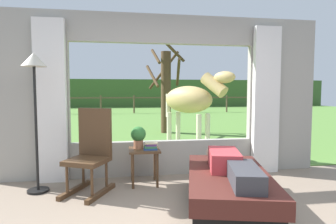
{
  "coord_description": "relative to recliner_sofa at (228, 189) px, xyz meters",
  "views": [
    {
      "loc": [
        -0.63,
        -2.21,
        1.34
      ],
      "look_at": [
        0.0,
        1.8,
        1.05
      ],
      "focal_mm": 30.06,
      "sensor_mm": 36.0,
      "label": 1
    }
  ],
  "objects": [
    {
      "name": "side_table",
      "position": [
        -0.9,
        0.98,
        0.21
      ],
      "size": [
        0.44,
        0.44,
        0.52
      ],
      "color": "#4C331E",
      "rests_on": "ground_plane"
    },
    {
      "name": "floor_lamp_left",
      "position": [
        -2.33,
        0.9,
        1.28
      ],
      "size": [
        0.32,
        0.32,
        1.85
      ],
      "color": "black",
      "rests_on": "ground_plane"
    },
    {
      "name": "rocking_chair",
      "position": [
        -1.62,
        0.8,
        0.33
      ],
      "size": [
        0.71,
        0.81,
        1.12
      ],
      "rotation": [
        0.0,
        0.0,
        -0.45
      ],
      "color": "#4C331E",
      "rests_on": "ground_plane"
    },
    {
      "name": "curtain_panel_left",
      "position": [
        -2.24,
        1.3,
        0.98
      ],
      "size": [
        0.44,
        0.1,
        2.4
      ],
      "primitive_type": "cube",
      "color": "silver",
      "rests_on": "ground_plane"
    },
    {
      "name": "curtain_panel_right",
      "position": [
        1.14,
        1.3,
        0.98
      ],
      "size": [
        0.44,
        0.1,
        2.4
      ],
      "primitive_type": "cube",
      "color": "silver",
      "rests_on": "ground_plane"
    },
    {
      "name": "outdoor_pasture_lawn",
      "position": [
        -0.55,
        12.34,
        -0.21
      ],
      "size": [
        36.0,
        21.68,
        0.02
      ],
      "primitive_type": "cube",
      "color": "#568438",
      "rests_on": "ground_plane"
    },
    {
      "name": "horse",
      "position": [
        0.29,
        3.02,
        0.94
      ],
      "size": [
        1.41,
        1.62,
        1.73
      ],
      "rotation": [
        0.0,
        0.0,
        -2.46
      ],
      "color": "tan",
      "rests_on": "outdoor_pasture_lawn"
    },
    {
      "name": "distant_hill_ridge",
      "position": [
        -0.55,
        22.18,
        0.98
      ],
      "size": [
        36.0,
        2.0,
        2.4
      ],
      "primitive_type": "cube",
      "color": "#3C5D2C",
      "rests_on": "ground_plane"
    },
    {
      "name": "recliner_sofa",
      "position": [
        0.0,
        0.0,
        0.0
      ],
      "size": [
        1.27,
        1.86,
        0.42
      ],
      "rotation": [
        0.0,
        0.0,
        -0.24
      ],
      "color": "black",
      "rests_on": "ground_plane"
    },
    {
      "name": "reclining_person",
      "position": [
        0.0,
        -0.05,
        0.3
      ],
      "size": [
        0.47,
        1.43,
        0.22
      ],
      "rotation": [
        0.0,
        0.0,
        -0.24
      ],
      "color": "#B23338",
      "rests_on": "recliner_sofa"
    },
    {
      "name": "pasture_tree",
      "position": [
        0.16,
        5.92,
        1.23
      ],
      "size": [
        1.21,
        1.28,
        2.91
      ],
      "color": "#4C3823",
      "rests_on": "outdoor_pasture_lawn"
    },
    {
      "name": "book_stack",
      "position": [
        -0.81,
        0.92,
        0.35
      ],
      "size": [
        0.2,
        0.15,
        0.11
      ],
      "color": "#23478C",
      "rests_on": "side_table"
    },
    {
      "name": "pasture_fence_line",
      "position": [
        -0.55,
        14.42,
        0.53
      ],
      "size": [
        16.1,
        0.1,
        1.1
      ],
      "color": "brown",
      "rests_on": "outdoor_pasture_lawn"
    },
    {
      "name": "potted_plant",
      "position": [
        -0.98,
        1.04,
        0.48
      ],
      "size": [
        0.22,
        0.22,
        0.32
      ],
      "color": "#9E6042",
      "rests_on": "side_table"
    },
    {
      "name": "back_wall_with_window",
      "position": [
        -0.55,
        1.44,
        1.03
      ],
      "size": [
        5.2,
        0.12,
        2.55
      ],
      "color": "#9E998E",
      "rests_on": "ground_plane"
    }
  ]
}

